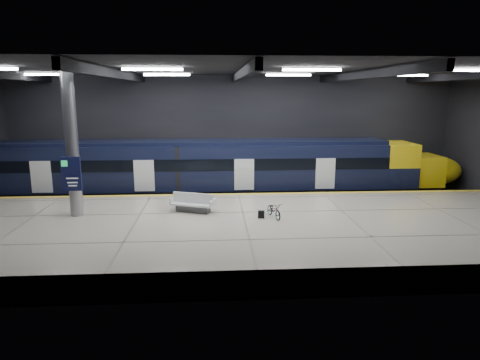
{
  "coord_description": "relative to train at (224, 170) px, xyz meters",
  "views": [
    {
      "loc": [
        -1.42,
        -21.29,
        6.92
      ],
      "look_at": [
        0.02,
        1.5,
        2.2
      ],
      "focal_mm": 32.0,
      "sensor_mm": 36.0,
      "label": 1
    }
  ],
  "objects": [
    {
      "name": "train",
      "position": [
        0.0,
        0.0,
        0.0
      ],
      "size": [
        29.4,
        2.84,
        3.79
      ],
      "color": "black",
      "rests_on": "ground"
    },
    {
      "name": "rails",
      "position": [
        0.77,
        0.0,
        -1.98
      ],
      "size": [
        30.0,
        1.52,
        0.16
      ],
      "color": "gray",
      "rests_on": "ground"
    },
    {
      "name": "ground",
      "position": [
        0.77,
        -5.5,
        -2.06
      ],
      "size": [
        30.0,
        30.0,
        0.0
      ],
      "primitive_type": "plane",
      "color": "black",
      "rests_on": "ground"
    },
    {
      "name": "platform",
      "position": [
        0.77,
        -8.0,
        -1.51
      ],
      "size": [
        30.0,
        11.0,
        1.1
      ],
      "primitive_type": "cube",
      "color": "beige",
      "rests_on": "ground"
    },
    {
      "name": "pannier_bag",
      "position": [
        1.57,
        -7.56,
        -0.78
      ],
      "size": [
        0.32,
        0.22,
        0.35
      ],
      "primitive_type": "cube",
      "rotation": [
        0.0,
        0.0,
        -0.13
      ],
      "color": "black",
      "rests_on": "platform"
    },
    {
      "name": "info_column",
      "position": [
        -7.23,
        -6.52,
        2.4
      ],
      "size": [
        0.9,
        0.78,
        6.9
      ],
      "color": "#9EA0A5",
      "rests_on": "platform"
    },
    {
      "name": "bench",
      "position": [
        -1.68,
        -6.25,
        -0.62
      ],
      "size": [
        2.33,
        1.59,
        0.95
      ],
      "rotation": [
        0.0,
        0.0,
        -0.36
      ],
      "color": "#595B60",
      "rests_on": "platform"
    },
    {
      "name": "room_shell",
      "position": [
        0.77,
        -5.49,
        3.66
      ],
      "size": [
        30.1,
        16.1,
        8.05
      ],
      "color": "black",
      "rests_on": "ground"
    },
    {
      "name": "bicycle",
      "position": [
        2.17,
        -7.56,
        -0.59
      ],
      "size": [
        0.88,
        1.5,
        0.74
      ],
      "primitive_type": "imported",
      "rotation": [
        0.0,
        0.0,
        0.29
      ],
      "color": "#99999E",
      "rests_on": "platform"
    },
    {
      "name": "safety_strip",
      "position": [
        0.77,
        -2.75,
        -0.95
      ],
      "size": [
        30.0,
        0.4,
        0.01
      ],
      "primitive_type": "cube",
      "color": "yellow",
      "rests_on": "platform"
    }
  ]
}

